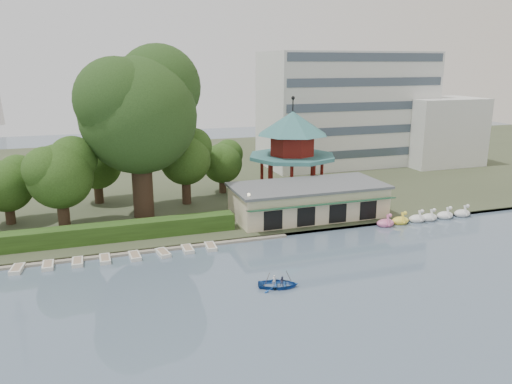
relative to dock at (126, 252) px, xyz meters
name	(u,v)px	position (x,y,z in m)	size (l,w,h in m)	color
ground_plane	(306,314)	(12.00, -17.20, -0.12)	(220.00, 220.00, 0.00)	slate
shore	(182,173)	(12.00, 34.80, 0.08)	(220.00, 70.00, 0.40)	#424930
embankment	(241,239)	(12.00, 0.10, 0.03)	(220.00, 0.60, 0.30)	gray
dock	(126,252)	(0.00, 0.00, 0.00)	(34.00, 1.60, 0.24)	gray
boathouse	(308,200)	(22.00, 4.77, 2.25)	(18.60, 9.39, 3.90)	beige
pavilion	(292,145)	(24.00, 14.80, 7.36)	(12.40, 12.40, 13.50)	beige
office_building	(362,113)	(44.67, 31.80, 9.61)	(38.00, 18.00, 20.00)	silver
hedge	(93,234)	(-3.00, 3.30, 1.18)	(30.00, 2.00, 1.80)	#2D4E19
lamp_post	(249,205)	(13.50, 1.80, 3.22)	(0.36, 0.36, 4.28)	black
big_tree	(139,107)	(3.18, 11.02, 13.47)	(14.88, 13.86, 20.39)	#3A281C
small_trees	(94,168)	(-2.32, 13.71, 6.11)	(39.33, 16.98, 10.29)	#3A281C
swan_boats	(424,218)	(34.88, -0.62, 0.28)	(13.36, 2.11, 1.92)	pink
moored_rowboats	(92,260)	(-3.29, -1.34, 0.06)	(24.62, 2.70, 0.36)	silver
rowboat_with_passengers	(278,282)	(11.66, -12.10, 0.38)	(5.63, 4.76, 2.01)	#194899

